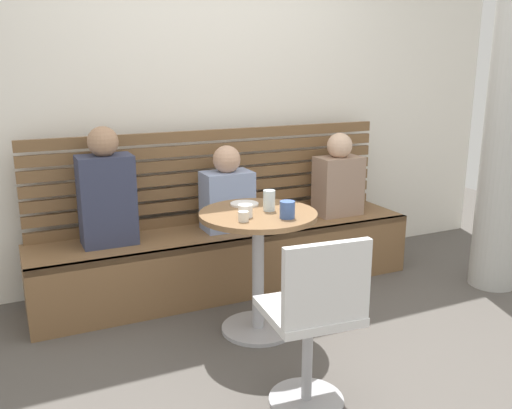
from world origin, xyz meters
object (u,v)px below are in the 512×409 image
object	(u,v)px
white_chair	(315,318)
cup_mug_blue	(287,210)
cup_espresso_small	(243,216)
cup_ceramic_white	(245,211)
person_child_left	(227,193)
cup_glass_tall	(269,200)
person_adult	(106,192)
cafe_table	(258,249)
person_child_middle	(338,179)
plate_small	(244,204)
booth_bench	(230,259)

from	to	relation	value
white_chair	cup_mug_blue	xyz separation A→B (m)	(0.20, 0.64, 0.32)
cup_espresso_small	cup_ceramic_white	bearing A→B (deg)	59.20
person_child_left	cup_glass_tall	world-z (taller)	person_child_left
person_adult	cup_glass_tall	size ratio (longest dim) A/B	6.27
cafe_table	person_child_middle	xyz separation A→B (m)	(1.00, 0.68, 0.20)
cup_espresso_small	person_adult	bearing A→B (deg)	124.03
person_child_left	plate_small	bearing A→B (deg)	-100.43
person_adult	person_child_left	bearing A→B (deg)	-1.75
cup_mug_blue	cup_ceramic_white	world-z (taller)	cup_mug_blue
cafe_table	cup_espresso_small	distance (m)	0.32
booth_bench	person_child_middle	bearing A→B (deg)	1.04
white_chair	plate_small	bearing A→B (deg)	84.15
cafe_table	cup_mug_blue	size ratio (longest dim) A/B	7.79
cup_mug_blue	cup_ceramic_white	bearing A→B (deg)	149.59
person_child_left	cup_espresso_small	distance (m)	0.86
cup_ceramic_white	plate_small	bearing A→B (deg)	67.07
cup_mug_blue	cup_glass_tall	bearing A→B (deg)	96.51
plate_small	cup_ceramic_white	bearing A→B (deg)	-112.93
booth_bench	cup_ceramic_white	world-z (taller)	cup_ceramic_white
cup_ceramic_white	cup_espresso_small	xyz separation A→B (m)	(-0.05, -0.08, -0.01)
booth_bench	person_child_left	world-z (taller)	person_child_left
person_child_middle	person_adult	bearing A→B (deg)	179.17
person_child_left	cup_glass_tall	bearing A→B (deg)	-91.23
cup_ceramic_white	person_child_left	bearing A→B (deg)	75.33
plate_small	cup_mug_blue	bearing A→B (deg)	-74.69
person_child_left	cup_mug_blue	world-z (taller)	person_child_left
booth_bench	cup_mug_blue	xyz separation A→B (m)	(0.00, -0.84, 0.57)
person_child_middle	cup_mug_blue	bearing A→B (deg)	-136.39
cup_espresso_small	booth_bench	bearing A→B (deg)	72.96
cafe_table	cup_espresso_small	xyz separation A→B (m)	(-0.15, -0.13, 0.25)
person_child_middle	cup_espresso_small	world-z (taller)	person_child_middle
cafe_table	cup_ceramic_white	world-z (taller)	cup_ceramic_white
white_chair	cup_ceramic_white	size ratio (longest dim) A/B	10.63
booth_bench	person_adult	xyz separation A→B (m)	(-0.81, 0.04, 0.56)
person_child_left	cup_espresso_small	xyz separation A→B (m)	(-0.24, -0.82, 0.07)
cafe_table	cup_glass_tall	distance (m)	0.29
white_chair	person_child_left	distance (m)	1.53
booth_bench	cup_ceramic_white	xyz separation A→B (m)	(-0.20, -0.73, 0.55)
white_chair	cafe_table	bearing A→B (deg)	82.54
booth_bench	person_child_left	distance (m)	0.47
person_adult	cup_glass_tall	xyz separation A→B (m)	(0.79, -0.70, 0.02)
white_chair	cup_ceramic_white	xyz separation A→B (m)	(-0.00, 0.75, 0.31)
booth_bench	white_chair	bearing A→B (deg)	-97.70
booth_bench	cup_espresso_small	bearing A→B (deg)	-107.04
booth_bench	cup_ceramic_white	bearing A→B (deg)	-105.44
white_chair	cup_glass_tall	xyz separation A→B (m)	(0.18, 0.82, 0.34)
booth_bench	cup_glass_tall	xyz separation A→B (m)	(-0.02, -0.66, 0.58)
booth_bench	person_child_left	xyz separation A→B (m)	(-0.01, 0.02, 0.47)
cup_glass_tall	cafe_table	bearing A→B (deg)	-175.43
cafe_table	cup_mug_blue	bearing A→B (deg)	-61.97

